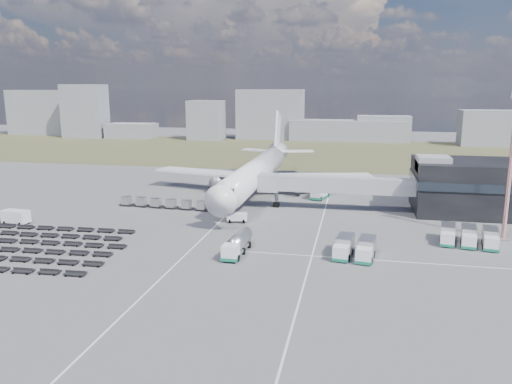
# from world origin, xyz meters

# --- Properties ---
(ground) EXTENTS (420.00, 420.00, 0.00)m
(ground) POSITION_xyz_m (0.00, 0.00, 0.00)
(ground) COLOR #565659
(ground) RESTS_ON ground
(grass_strip) EXTENTS (420.00, 90.00, 0.01)m
(grass_strip) POSITION_xyz_m (0.00, 110.00, 0.01)
(grass_strip) COLOR #4B4A2D
(grass_strip) RESTS_ON ground
(lane_markings) EXTENTS (47.12, 110.00, 0.01)m
(lane_markings) POSITION_xyz_m (9.77, 3.00, 0.01)
(lane_markings) COLOR silver
(lane_markings) RESTS_ON ground
(terminal) EXTENTS (30.40, 16.40, 11.00)m
(terminal) POSITION_xyz_m (47.77, 23.96, 5.25)
(terminal) COLOR black
(terminal) RESTS_ON ground
(jet_bridge) EXTENTS (30.30, 3.80, 7.05)m
(jet_bridge) POSITION_xyz_m (15.90, 20.42, 5.05)
(jet_bridge) COLOR #939399
(jet_bridge) RESTS_ON ground
(airliner) EXTENTS (51.59, 64.53, 17.62)m
(airliner) POSITION_xyz_m (0.00, 32.38, 5.29)
(airliner) COLOR white
(airliner) RESTS_ON ground
(skyline) EXTENTS (307.13, 23.69, 25.19)m
(skyline) POSITION_xyz_m (3.49, 150.87, 9.28)
(skyline) COLOR gray
(skyline) RESTS_ON ground
(fuel_tanker) EXTENTS (2.68, 9.06, 2.90)m
(fuel_tanker) POSITION_xyz_m (5.24, -9.03, 1.45)
(fuel_tanker) COLOR white
(fuel_tanker) RESTS_ON ground
(pushback_tug) EXTENTS (3.91, 2.67, 1.58)m
(pushback_tug) POSITION_xyz_m (1.08, 8.00, 0.79)
(pushback_tug) COLOR white
(pushback_tug) RESTS_ON ground
(utility_van) EXTENTS (4.93, 2.61, 2.49)m
(utility_van) POSITION_xyz_m (-36.93, -1.23, 1.25)
(utility_van) COLOR white
(utility_van) RESTS_ON ground
(catering_truck) EXTENTS (4.08, 6.36, 2.71)m
(catering_truck) POSITION_xyz_m (14.31, 30.39, 1.39)
(catering_truck) COLOR white
(catering_truck) RESTS_ON ground
(service_trucks_near) EXTENTS (6.20, 7.10, 2.58)m
(service_trucks_near) POSITION_xyz_m (22.01, -7.39, 1.40)
(service_trucks_near) COLOR white
(service_trucks_near) RESTS_ON ground
(service_trucks_far) EXTENTS (9.11, 7.47, 2.49)m
(service_trucks_far) POSITION_xyz_m (39.10, 2.04, 1.35)
(service_trucks_far) COLOR white
(service_trucks_far) RESTS_ON ground
(uld_row) EXTENTS (22.36, 2.89, 1.73)m
(uld_row) POSITION_xyz_m (-14.15, 15.02, 1.03)
(uld_row) COLOR black
(uld_row) RESTS_ON ground
(baggage_dollies) EXTENTS (29.57, 21.58, 0.65)m
(baggage_dollies) POSITION_xyz_m (-26.29, -12.97, 0.33)
(baggage_dollies) COLOR black
(baggage_dollies) RESTS_ON ground
(floodlight_mast) EXTENTS (2.17, 1.78, 23.05)m
(floodlight_mast) POSITION_xyz_m (45.11, 6.01, 11.55)
(floodlight_mast) COLOR #B0221C
(floodlight_mast) RESTS_ON ground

